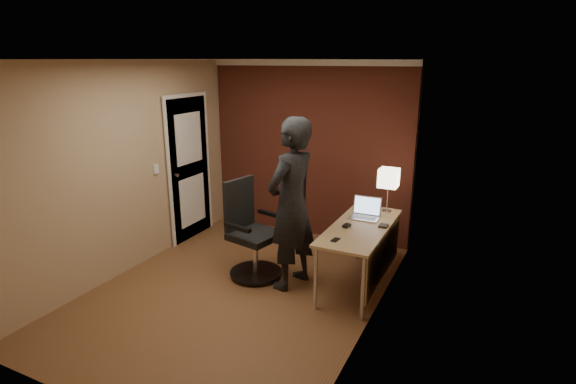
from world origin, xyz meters
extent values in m
plane|color=brown|center=(0.00, 0.00, 0.00)|extent=(4.00, 4.00, 0.00)
plane|color=white|center=(0.00, 0.00, 2.50)|extent=(4.00, 4.00, 0.00)
plane|color=tan|center=(0.00, 2.00, 1.25)|extent=(3.00, 0.00, 3.00)
plane|color=tan|center=(0.00, -2.00, 1.25)|extent=(3.00, 0.00, 3.00)
plane|color=tan|center=(-1.50, 0.00, 1.25)|extent=(0.00, 4.00, 4.00)
plane|color=tan|center=(1.50, 0.00, 1.25)|extent=(0.00, 4.00, 4.00)
cube|color=brown|center=(0.00, 1.97, 1.25)|extent=(2.98, 0.06, 2.50)
cube|color=silver|center=(0.00, 1.96, 2.46)|extent=(3.00, 0.08, 0.08)
cube|color=silver|center=(0.00, -1.96, 2.46)|extent=(3.00, 0.08, 0.08)
cube|color=silver|center=(-1.46, 0.00, 2.46)|extent=(0.08, 4.00, 0.08)
cube|color=silver|center=(1.46, 0.00, 2.46)|extent=(0.08, 4.00, 0.08)
cube|color=silver|center=(-1.48, 1.10, 1.00)|extent=(0.05, 0.82, 2.02)
cube|color=silver|center=(-1.46, 1.10, 1.00)|extent=(0.02, 0.92, 2.12)
cylinder|color=silver|center=(-1.43, 0.77, 1.00)|extent=(0.05, 0.05, 0.05)
cube|color=silver|center=(-1.49, 0.45, 1.15)|extent=(0.02, 0.08, 0.12)
cube|color=tan|center=(1.18, 0.68, 0.71)|extent=(0.60, 1.50, 0.03)
cube|color=tan|center=(1.46, 0.68, 0.43)|extent=(0.02, 1.38, 0.54)
cylinder|color=silver|center=(0.93, -0.01, 0.35)|extent=(0.04, 0.04, 0.70)
cylinder|color=silver|center=(0.93, 1.37, 0.35)|extent=(0.04, 0.04, 0.70)
cylinder|color=silver|center=(1.43, -0.01, 0.35)|extent=(0.04, 0.04, 0.70)
cylinder|color=silver|center=(1.43, 1.37, 0.35)|extent=(0.04, 0.04, 0.70)
cube|color=silver|center=(1.32, 1.28, 0.74)|extent=(0.11, 0.11, 0.01)
cylinder|color=silver|center=(1.32, 1.28, 0.90)|extent=(0.01, 0.01, 0.30)
cube|color=white|center=(1.32, 1.28, 1.16)|extent=(0.22, 0.22, 0.22)
cube|color=silver|center=(1.15, 0.94, 0.74)|extent=(0.34, 0.24, 0.01)
cube|color=silver|center=(1.15, 1.05, 0.85)|extent=(0.33, 0.06, 0.22)
cube|color=#B2CCF2|center=(1.15, 1.04, 0.85)|extent=(0.30, 0.05, 0.19)
cube|color=gray|center=(1.15, 0.93, 0.75)|extent=(0.28, 0.14, 0.00)
cube|color=black|center=(1.05, 0.58, 0.75)|extent=(0.08, 0.11, 0.03)
cube|color=black|center=(1.07, 0.17, 0.73)|extent=(0.07, 0.12, 0.01)
cube|color=black|center=(1.42, 0.76, 0.74)|extent=(0.09, 0.11, 0.02)
cylinder|color=black|center=(0.01, 0.38, 0.04)|extent=(0.62, 0.62, 0.03)
cylinder|color=silver|center=(0.01, 0.38, 0.28)|extent=(0.07, 0.07, 0.47)
cube|color=black|center=(0.01, 0.38, 0.52)|extent=(0.61, 0.61, 0.08)
cube|color=black|center=(-0.23, 0.43, 0.86)|extent=(0.15, 0.47, 0.61)
cube|color=black|center=(0.07, 0.66, 0.71)|extent=(0.38, 0.13, 0.04)
cube|color=black|center=(-0.06, 0.09, 0.71)|extent=(0.38, 0.13, 0.04)
imported|color=black|center=(0.48, 0.38, 0.97)|extent=(0.60, 0.79, 1.93)
camera|label=1|loc=(2.48, -3.87, 2.50)|focal=28.00mm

